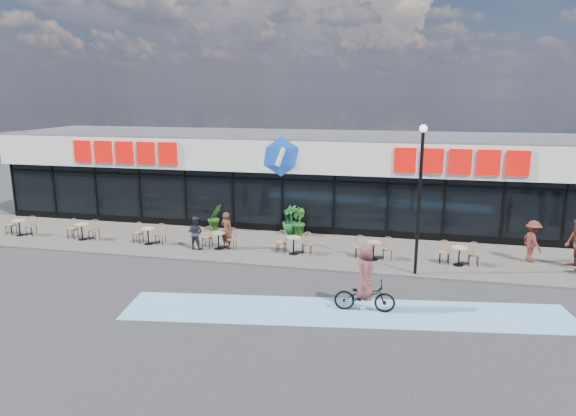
{
  "coord_description": "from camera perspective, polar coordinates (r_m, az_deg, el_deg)",
  "views": [
    {
      "loc": [
        5.45,
        -16.53,
        6.81
      ],
      "look_at": [
        1.04,
        3.5,
        2.1
      ],
      "focal_mm": 32.0,
      "sensor_mm": 36.0,
      "label": 1
    }
  ],
  "objects": [
    {
      "name": "bistro_set_1",
      "position": [
        25.47,
        -21.82,
        -2.23
      ],
      "size": [
        1.54,
        0.62,
        0.9
      ],
      "color": "tan",
      "rests_on": "sidewalk"
    },
    {
      "name": "patron_left",
      "position": [
        22.34,
        -6.83,
        -2.48
      ],
      "size": [
        0.68,
        0.56,
        1.62
      ],
      "primitive_type": "imported",
      "rotation": [
        0.0,
        0.0,
        2.81
      ],
      "color": "#4F2A1C",
      "rests_on": "sidewalk"
    },
    {
      "name": "bistro_set_6",
      "position": [
        21.33,
        18.46,
        -4.81
      ],
      "size": [
        1.54,
        0.62,
        0.9
      ],
      "color": "tan",
      "rests_on": "sidewalk"
    },
    {
      "name": "potted_plant_left",
      "position": [
        25.35,
        -8.12,
        -1.03
      ],
      "size": [
        0.9,
        0.92,
        1.3
      ],
      "primitive_type": "imported",
      "rotation": [
        0.0,
        0.0,
        0.87
      ],
      "color": "#214814",
      "rests_on": "sidewalk"
    },
    {
      "name": "bistro_set_0",
      "position": [
        27.45,
        -27.57,
        -1.74
      ],
      "size": [
        1.54,
        0.62,
        0.9
      ],
      "color": "tan",
      "rests_on": "sidewalk"
    },
    {
      "name": "potted_plant_mid",
      "position": [
        24.29,
        1.17,
        -1.52
      ],
      "size": [
        0.9,
        0.91,
        1.3
      ],
      "primitive_type": "imported",
      "rotation": [
        0.0,
        0.0,
        2.25
      ],
      "color": "#215418",
      "rests_on": "sidewalk"
    },
    {
      "name": "bistro_set_3",
      "position": [
        22.48,
        -7.65,
        -3.34
      ],
      "size": [
        1.54,
        0.62,
        0.9
      ],
      "color": "tan",
      "rests_on": "sidewalk"
    },
    {
      "name": "bistro_set_4",
      "position": [
        21.6,
        0.67,
        -3.9
      ],
      "size": [
        1.54,
        0.62,
        0.9
      ],
      "color": "tan",
      "rests_on": "sidewalk"
    },
    {
      "name": "cyclist_a",
      "position": [
        16.41,
        8.54,
        -8.62
      ],
      "size": [
        1.95,
        0.88,
        2.19
      ],
      "color": "black",
      "rests_on": "ground"
    },
    {
      "name": "bistro_set_2",
      "position": [
        23.79,
        -15.18,
        -2.77
      ],
      "size": [
        1.54,
        0.62,
        0.9
      ],
      "color": "tan",
      "rests_on": "sidewalk"
    },
    {
      "name": "sidewalk",
      "position": [
        22.75,
        -2.03,
        -4.36
      ],
      "size": [
        44.0,
        5.0,
        0.1
      ],
      "primitive_type": "cube",
      "color": "#57534D",
      "rests_on": "ground"
    },
    {
      "name": "pedestrian_b",
      "position": [
        22.68,
        25.52,
        -3.36
      ],
      "size": [
        0.93,
        1.23,
        1.69
      ],
      "primitive_type": "imported",
      "rotation": [
        0.0,
        0.0,
        1.88
      ],
      "color": "#51231D",
      "rests_on": "sidewalk"
    },
    {
      "name": "bike_lane",
      "position": [
        16.56,
        6.42,
        -11.41
      ],
      "size": [
        14.17,
        4.13,
        0.01
      ],
      "primitive_type": "cube",
      "rotation": [
        0.0,
        0.0,
        0.14
      ],
      "color": "#6A9CC9",
      "rests_on": "ground"
    },
    {
      "name": "patron_right",
      "position": [
        22.5,
        -10.26,
        -2.72
      ],
      "size": [
        0.76,
        0.62,
        1.44
      ],
      "primitive_type": "imported",
      "rotation": [
        0.0,
        0.0,
        3.03
      ],
      "color": "#212129",
      "rests_on": "sidewalk"
    },
    {
      "name": "lamp_post",
      "position": [
        19.16,
        14.45,
        2.16
      ],
      "size": [
        0.28,
        0.28,
        5.54
      ],
      "color": "black",
      "rests_on": "sidewalk"
    },
    {
      "name": "building",
      "position": [
        27.38,
        0.76,
        3.53
      ],
      "size": [
        30.6,
        6.57,
        4.75
      ],
      "color": "black",
      "rests_on": "ground"
    },
    {
      "name": "ground",
      "position": [
        18.69,
        -5.49,
        -8.5
      ],
      "size": [
        120.0,
        120.0,
        0.0
      ],
      "primitive_type": "plane",
      "color": "#28282B",
      "rests_on": "ground"
    },
    {
      "name": "potted_plant_right",
      "position": [
        24.48,
        0.23,
        -1.3
      ],
      "size": [
        1.09,
        1.09,
        1.38
      ],
      "primitive_type": "imported",
      "rotation": [
        0.0,
        0.0,
        5.57
      ],
      "color": "#14471C",
      "rests_on": "sidewalk"
    },
    {
      "name": "bistro_set_5",
      "position": [
        21.2,
        9.5,
        -4.41
      ],
      "size": [
        1.54,
        0.62,
        0.9
      ],
      "color": "tan",
      "rests_on": "sidewalk"
    }
  ]
}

